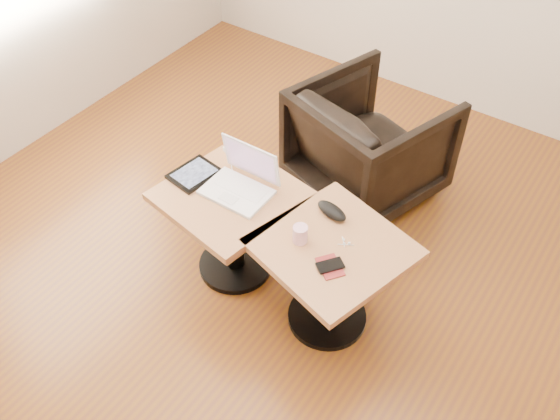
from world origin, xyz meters
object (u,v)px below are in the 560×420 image
Objects in this scene: side_table_left at (232,213)px; striped_cup at (300,234)px; laptop at (241,182)px; armchair at (369,143)px; side_table_right at (331,265)px.

side_table_left is 0.49m from striped_cup.
armchair is (0.24, 0.91, -0.25)m from laptop.
side_table_right is 2.31× the size of laptop.
side_table_right is 0.97× the size of armchair.
striped_cup is at bearing -17.06° from laptop.
armchair is at bearing 100.40° from striped_cup.
striped_cup is (0.43, -0.13, -0.00)m from laptop.
striped_cup is at bearing 0.89° from side_table_left.
striped_cup is at bearing -140.78° from side_table_right.
laptop is at bearing 73.17° from side_table_left.
side_table_left is at bearing -165.40° from side_table_right.
armchair is (-0.33, 0.97, -0.07)m from side_table_right.
side_table_left is 0.91× the size of armchair.
striped_cup reaches higher than side_table_left.
side_table_right is 8.55× the size of striped_cup.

